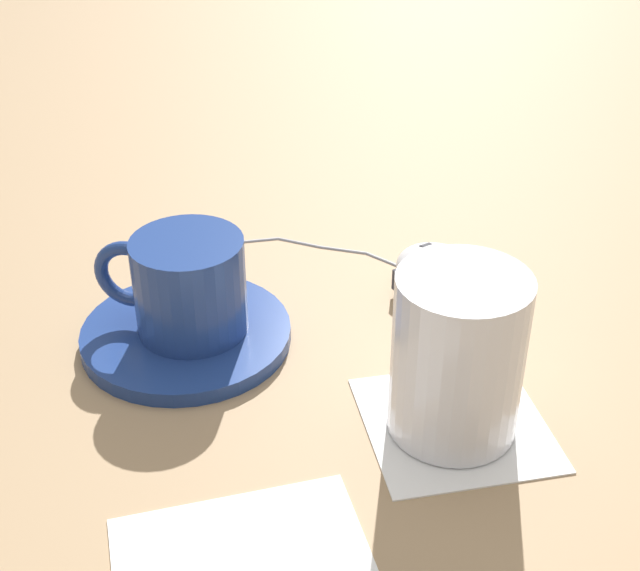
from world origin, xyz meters
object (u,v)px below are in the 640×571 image
(computer_mouse, at_px, (446,278))
(drinking_glass, at_px, (458,355))
(saucer, at_px, (186,334))
(coffee_cup, at_px, (186,285))

(computer_mouse, height_order, drinking_glass, drinking_glass)
(saucer, xyz_separation_m, coffee_cup, (0.00, 0.00, 0.04))
(coffee_cup, bearing_deg, drinking_glass, -17.83)
(saucer, bearing_deg, drinking_glass, -17.01)
(computer_mouse, bearing_deg, drinking_glass, -84.73)
(computer_mouse, relative_size, drinking_glass, 1.05)
(coffee_cup, distance_m, drinking_glass, 0.20)
(coffee_cup, xyz_separation_m, drinking_glass, (0.19, -0.06, 0.01))
(saucer, bearing_deg, coffee_cup, 38.47)
(saucer, xyz_separation_m, computer_mouse, (0.18, 0.09, 0.01))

